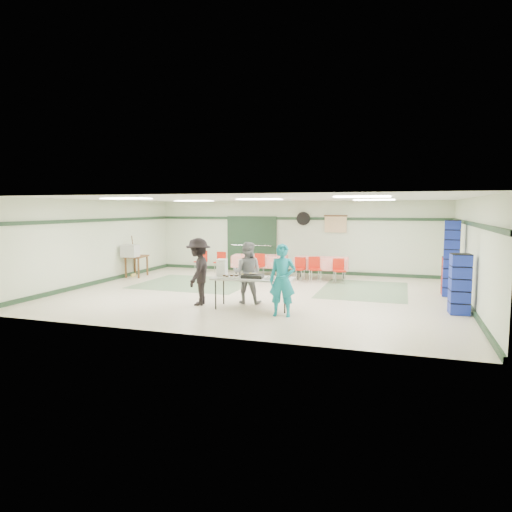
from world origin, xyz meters
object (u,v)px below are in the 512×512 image
(crate_stack_blue_a, at_px, (451,258))
(chair_a, at_px, (315,267))
(serving_table, at_px, (253,279))
(crate_stack_blue_b, at_px, (460,284))
(volunteer_dark, at_px, (198,272))
(chair_c, at_px, (339,268))
(dining_table_b, at_px, (260,261))
(office_printer, at_px, (130,251))
(volunteer_grey, at_px, (247,273))
(broom, at_px, (134,256))
(chair_loose_b, at_px, (202,259))
(volunteer_teal, at_px, (282,280))
(chair_loose_a, at_px, (221,260))
(dining_table_a, at_px, (321,263))
(chair_b, at_px, (299,267))
(printer_table, at_px, (136,259))
(chair_d, at_px, (258,264))
(crate_stack_red, at_px, (450,276))

(crate_stack_blue_a, bearing_deg, chair_a, 161.95)
(serving_table, xyz_separation_m, crate_stack_blue_b, (4.71, 0.89, -0.02))
(chair_a, bearing_deg, volunteer_dark, -139.33)
(chair_c, xyz_separation_m, crate_stack_blue_a, (3.24, -1.32, 0.57))
(dining_table_b, xyz_separation_m, crate_stack_blue_b, (6.13, -4.15, 0.13))
(crate_stack_blue_b, distance_m, office_printer, 10.57)
(chair_c, height_order, office_printer, office_printer)
(volunteer_grey, height_order, broom, volunteer_grey)
(chair_loose_b, bearing_deg, volunteer_teal, -46.45)
(chair_loose_a, bearing_deg, dining_table_a, -4.63)
(dining_table_a, bearing_deg, chair_loose_a, 168.13)
(volunteer_teal, relative_size, broom, 1.13)
(serving_table, xyz_separation_m, dining_table_a, (0.78, 5.04, -0.15))
(chair_b, bearing_deg, volunteer_grey, -90.05)
(printer_table, bearing_deg, volunteer_teal, -41.29)
(chair_b, bearing_deg, chair_a, 6.77)
(chair_b, distance_m, crate_stack_blue_a, 4.78)
(chair_a, height_order, office_printer, office_printer)
(volunteer_grey, height_order, dining_table_a, volunteer_grey)
(chair_loose_a, relative_size, broom, 0.54)
(volunteer_teal, distance_m, volunteer_grey, 1.65)
(dining_table_b, bearing_deg, volunteer_dark, -98.52)
(chair_d, xyz_separation_m, office_printer, (-4.29, -1.21, 0.42))
(chair_c, height_order, printer_table, chair_c)
(volunteer_teal, bearing_deg, volunteer_grey, 132.23)
(chair_loose_b, relative_size, crate_stack_blue_a, 0.39)
(chair_a, relative_size, chair_d, 0.95)
(serving_table, relative_size, dining_table_b, 0.99)
(dining_table_b, height_order, crate_stack_red, crate_stack_red)
(dining_table_b, bearing_deg, chair_loose_b, 165.11)
(volunteer_teal, height_order, volunteer_grey, volunteer_teal)
(chair_c, xyz_separation_m, chair_d, (-2.77, 0.01, 0.05))
(volunteer_teal, relative_size, crate_stack_blue_b, 1.17)
(dining_table_b, distance_m, office_printer, 4.55)
(chair_c, xyz_separation_m, chair_loose_b, (-5.30, 0.86, 0.02))
(crate_stack_blue_b, bearing_deg, printer_table, 165.04)
(volunteer_grey, xyz_separation_m, chair_b, (0.49, 3.91, -0.30))
(volunteer_dark, height_order, office_printer, volunteer_dark)
(volunteer_dark, height_order, chair_loose_a, volunteer_dark)
(volunteer_grey, relative_size, crate_stack_red, 1.47)
(chair_b, relative_size, crate_stack_red, 0.74)
(chair_loose_b, bearing_deg, printer_table, -131.73)
(volunteer_dark, bearing_deg, chair_c, 136.04)
(volunteer_teal, bearing_deg, crate_stack_blue_a, 38.24)
(volunteer_teal, height_order, crate_stack_blue_a, crate_stack_blue_a)
(volunteer_dark, height_order, chair_loose_b, volunteer_dark)
(volunteer_dark, distance_m, broom, 5.57)
(volunteer_dark, xyz_separation_m, crate_stack_red, (6.15, 3.33, -0.31))
(dining_table_b, bearing_deg, printer_table, -169.80)
(printer_table, bearing_deg, chair_loose_b, 35.14)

